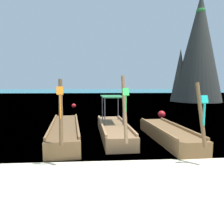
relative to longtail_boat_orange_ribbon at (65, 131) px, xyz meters
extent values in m
plane|color=beige|center=(2.08, -4.59, -0.32)|extent=(120.00, 120.00, 0.00)
plane|color=#147A89|center=(2.08, 56.82, -0.32)|extent=(120.00, 120.00, 0.00)
cube|color=brown|center=(0.00, 0.02, -0.02)|extent=(1.88, 6.32, 0.61)
cube|color=brown|center=(-0.56, -0.04, 0.34)|extent=(0.71, 5.71, 0.10)
cube|color=brown|center=(0.56, 0.08, 0.34)|extent=(0.71, 5.71, 0.10)
cylinder|color=brown|center=(0.35, -3.18, 1.29)|extent=(0.19, 0.64, 2.03)
cube|color=orange|center=(0.37, -3.35, 1.94)|extent=(0.21, 0.14, 0.25)
cube|color=orange|center=(0.37, -3.36, 1.46)|extent=(0.04, 0.08, 0.72)
cube|color=olive|center=(2.26, 0.21, -0.05)|extent=(1.45, 5.49, 0.55)
cube|color=#AF7F52|center=(1.69, 0.18, 0.28)|extent=(0.29, 5.00, 0.10)
cube|color=#AF7F52|center=(2.83, 0.23, 0.28)|extent=(0.29, 5.00, 0.10)
cylinder|color=brown|center=(2.39, -2.76, 1.32)|extent=(0.16, 0.92, 2.23)
cube|color=green|center=(2.40, -2.97, 1.89)|extent=(0.21, 0.15, 0.25)
cube|color=green|center=(2.40, -2.99, 1.51)|extent=(0.03, 0.08, 0.51)
cylinder|color=#4C4C51|center=(1.84, 0.05, 0.87)|extent=(0.05, 0.05, 1.28)
cylinder|color=#4C4C51|center=(2.70, 0.09, 0.87)|extent=(0.05, 0.05, 1.28)
cylinder|color=#4C4C51|center=(1.77, 1.68, 0.87)|extent=(0.05, 0.05, 1.28)
cylinder|color=#4C4C51|center=(2.63, 1.72, 0.87)|extent=(0.05, 0.05, 1.28)
cube|color=#2D844C|center=(2.23, 0.89, 1.54)|extent=(1.12, 1.87, 0.06)
cube|color=brown|center=(4.58, -0.71, -0.05)|extent=(1.43, 5.07, 0.55)
cube|color=#996C3F|center=(4.04, -0.74, 0.27)|extent=(0.32, 4.61, 0.10)
cube|color=#996C3F|center=(5.13, -0.68, 0.27)|extent=(0.32, 4.61, 0.10)
cylinder|color=brown|center=(4.72, -3.39, 1.20)|extent=(0.16, 0.77, 1.99)
cube|color=#1ECCBC|center=(4.73, -3.55, 1.68)|extent=(0.21, 0.14, 0.25)
cube|color=#1ECCBC|center=(4.73, -3.57, 1.21)|extent=(0.03, 0.08, 0.69)
cone|color=#383833|center=(16.08, 20.85, 7.28)|extent=(6.89, 6.89, 15.21)
cone|color=#3D3D38|center=(13.71, 21.54, 3.49)|extent=(2.59, 2.59, 7.63)
sphere|color=#2D7A33|center=(16.08, 20.85, 12.19)|extent=(1.31, 1.31, 1.31)
sphere|color=red|center=(6.24, 5.59, -0.05)|extent=(0.54, 0.54, 0.54)
sphere|color=red|center=(-0.93, 13.17, -0.09)|extent=(0.46, 0.46, 0.46)
camera|label=1|loc=(1.44, -9.94, 2.11)|focal=34.95mm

